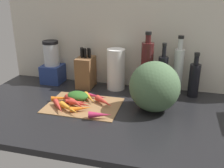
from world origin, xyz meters
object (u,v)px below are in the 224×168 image
at_px(carrot_4, 64,98).
at_px(paper_towel_roll, 116,69).
at_px(winter_squash, 154,87).
at_px(bottle_0, 147,67).
at_px(knife_block, 86,72).
at_px(bottle_1, 162,75).
at_px(cutting_board, 83,105).
at_px(carrot_3, 59,106).
at_px(bottle_2, 178,70).
at_px(blender_appliance, 52,65).
at_px(carrot_0, 97,96).
at_px(bottle_3, 194,79).
at_px(carrot_8, 100,115).
at_px(carrot_7, 90,98).
at_px(carrot_2, 78,102).
at_px(carrot_1, 70,109).
at_px(carrot_5, 81,108).
at_px(carrot_10, 80,104).
at_px(carrot_6, 104,102).
at_px(carrot_9, 75,102).

height_order(carrot_4, paper_towel_roll, paper_towel_roll).
relative_size(winter_squash, bottle_0, 0.71).
height_order(knife_block, bottle_1, bottle_1).
relative_size(cutting_board, carrot_3, 2.67).
relative_size(bottle_1, bottle_2, 0.89).
bearing_deg(blender_appliance, cutting_board, -42.10).
bearing_deg(blender_appliance, bottle_1, -2.45).
distance_m(carrot_0, bottle_3, 0.55).
distance_m(carrot_0, carrot_8, 0.23).
height_order(paper_towel_roll, bottle_2, bottle_2).
bearing_deg(carrot_7, bottle_2, 28.23).
height_order(carrot_8, bottle_2, bottle_2).
bearing_deg(winter_squash, carrot_2, -173.70).
bearing_deg(bottle_1, bottle_2, 27.67).
xyz_separation_m(bottle_1, bottle_2, (0.08, 0.04, 0.02)).
xyz_separation_m(carrot_0, winter_squash, (0.32, -0.05, 0.11)).
relative_size(carrot_1, bottle_3, 0.58).
xyz_separation_m(carrot_5, bottle_3, (0.54, 0.35, 0.08)).
bearing_deg(carrot_10, bottle_1, 36.13).
relative_size(bottle_1, bottle_3, 1.19).
xyz_separation_m(carrot_0, carrot_3, (-0.14, -0.18, 0.00)).
relative_size(blender_appliance, paper_towel_roll, 1.11).
relative_size(carrot_4, carrot_10, 1.13).
height_order(carrot_4, carrot_7, carrot_7).
height_order(paper_towel_roll, bottle_1, bottle_1).
bearing_deg(carrot_2, carrot_1, -93.27).
height_order(carrot_1, blender_appliance, blender_appliance).
height_order(carrot_2, carrot_3, carrot_3).
bearing_deg(paper_towel_roll, carrot_6, -89.87).
bearing_deg(winter_squash, carrot_3, -164.61).
relative_size(carrot_1, carrot_8, 1.39).
bearing_deg(carrot_9, blender_appliance, 132.15).
distance_m(carrot_4, paper_towel_roll, 0.36).
height_order(carrot_3, bottle_1, bottle_1).
bearing_deg(carrot_7, carrot_10, -104.12).
bearing_deg(carrot_8, bottle_1, 55.93).
distance_m(carrot_7, carrot_9, 0.10).
relative_size(carrot_2, carrot_5, 1.18).
xyz_separation_m(cutting_board, winter_squash, (0.36, 0.04, 0.12)).
xyz_separation_m(cutting_board, knife_block, (-0.08, 0.27, 0.09)).
distance_m(carrot_10, paper_towel_roll, 0.34).
relative_size(carrot_0, carrot_7, 1.03).
relative_size(paper_towel_roll, bottle_0, 0.69).
bearing_deg(bottle_2, carrot_6, -142.50).
relative_size(carrot_3, carrot_9, 0.80).
bearing_deg(carrot_10, carrot_6, 24.75).
height_order(carrot_7, winter_squash, winter_squash).
relative_size(carrot_3, bottle_0, 0.40).
relative_size(carrot_9, carrot_10, 1.46).
bearing_deg(carrot_7, carrot_3, -129.23).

